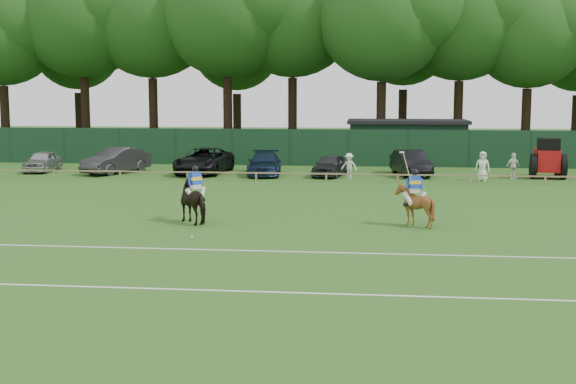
# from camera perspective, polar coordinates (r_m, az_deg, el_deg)

# --- Properties ---
(ground) EXTENTS (160.00, 160.00, 0.00)m
(ground) POSITION_cam_1_polar(r_m,az_deg,el_deg) (25.86, -1.84, -3.94)
(ground) COLOR #1E4C14
(ground) RESTS_ON ground
(horse_dark) EXTENTS (2.04, 2.07, 1.69)m
(horse_dark) POSITION_cam_1_polar(r_m,az_deg,el_deg) (30.18, -6.85, -0.69)
(horse_dark) COLOR black
(horse_dark) RESTS_ON ground
(horse_chestnut) EXTENTS (1.48, 1.62, 1.61)m
(horse_chestnut) POSITION_cam_1_polar(r_m,az_deg,el_deg) (29.65, 9.35, -0.96)
(horse_chestnut) COLOR brown
(horse_chestnut) RESTS_ON ground
(sedan_silver) EXTENTS (1.81, 3.98, 1.32)m
(sedan_silver) POSITION_cam_1_polar(r_m,az_deg,el_deg) (51.20, -17.72, 2.19)
(sedan_silver) COLOR #A5A8AA
(sedan_silver) RESTS_ON ground
(sedan_grey) EXTENTS (3.47, 5.06, 1.58)m
(sedan_grey) POSITION_cam_1_polar(r_m,az_deg,el_deg) (48.95, -12.62, 2.29)
(sedan_grey) COLOR #2F2F32
(sedan_grey) RESTS_ON ground
(suv_black) EXTENTS (3.09, 5.87, 1.57)m
(suv_black) POSITION_cam_1_polar(r_m,az_deg,el_deg) (47.92, -6.25, 2.31)
(suv_black) COLOR black
(suv_black) RESTS_ON ground
(sedan_navy) EXTENTS (2.38, 4.95, 1.39)m
(sedan_navy) POSITION_cam_1_polar(r_m,az_deg,el_deg) (46.81, -1.75, 2.11)
(sedan_navy) COLOR #101E34
(sedan_navy) RESTS_ON ground
(hatch_grey) EXTENTS (2.35, 4.07, 1.30)m
(hatch_grey) POSITION_cam_1_polar(r_m,az_deg,el_deg) (46.15, 3.17, 1.97)
(hatch_grey) COLOR #29292C
(hatch_grey) RESTS_ON ground
(estate_black) EXTENTS (2.53, 4.84, 1.52)m
(estate_black) POSITION_cam_1_polar(r_m,az_deg,el_deg) (47.06, 9.10, 2.13)
(estate_black) COLOR black
(estate_black) RESTS_ON ground
(spectator_left) EXTENTS (1.06, 0.76, 1.48)m
(spectator_left) POSITION_cam_1_polar(r_m,az_deg,el_deg) (45.12, 4.55, 1.95)
(spectator_left) COLOR white
(spectator_left) RESTS_ON ground
(spectator_mid) EXTENTS (0.97, 0.77, 1.54)m
(spectator_mid) POSITION_cam_1_polar(r_m,az_deg,el_deg) (46.41, 16.33, 1.85)
(spectator_mid) COLOR white
(spectator_mid) RESTS_ON ground
(spectator_right) EXTENTS (0.92, 0.69, 1.69)m
(spectator_right) POSITION_cam_1_polar(r_m,az_deg,el_deg) (45.06, 14.21, 1.86)
(spectator_right) COLOR white
(spectator_right) RESTS_ON ground
(rider_dark) EXTENTS (0.77, 0.75, 1.41)m
(rider_dark) POSITION_cam_1_polar(r_m,az_deg,el_deg) (30.07, -6.86, 0.72)
(rider_dark) COLOR silver
(rider_dark) RESTS_ON ground
(rider_chestnut) EXTENTS (0.95, 0.54, 2.05)m
(rider_chestnut) POSITION_cam_1_polar(r_m,az_deg,el_deg) (29.53, 9.38, 0.44)
(rider_chestnut) COLOR silver
(rider_chestnut) RESTS_ON ground
(polo_ball) EXTENTS (0.09, 0.09, 0.09)m
(polo_ball) POSITION_cam_1_polar(r_m,az_deg,el_deg) (27.17, -7.14, -3.33)
(polo_ball) COLOR silver
(polo_ball) RESTS_ON ground
(pitch_lines) EXTENTS (60.00, 5.10, 0.01)m
(pitch_lines) POSITION_cam_1_polar(r_m,az_deg,el_deg) (22.49, -3.12, -5.69)
(pitch_lines) COLOR silver
(pitch_lines) RESTS_ON ground
(pitch_rail) EXTENTS (62.10, 0.10, 0.50)m
(pitch_rail) POSITION_cam_1_polar(r_m,az_deg,el_deg) (43.49, 1.53, 1.36)
(pitch_rail) COLOR #997F5B
(pitch_rail) RESTS_ON ground
(perimeter_fence) EXTENTS (92.08, 0.08, 2.50)m
(perimeter_fence) POSITION_cam_1_polar(r_m,az_deg,el_deg) (52.35, 2.37, 3.30)
(perimeter_fence) COLOR #14351E
(perimeter_fence) RESTS_ON ground
(utility_shed) EXTENTS (8.40, 4.40, 3.04)m
(utility_shed) POSITION_cam_1_polar(r_m,az_deg,el_deg) (55.25, 8.82, 3.75)
(utility_shed) COLOR #14331E
(utility_shed) RESTS_ON ground
(tree_row) EXTENTS (96.00, 12.00, 21.00)m
(tree_row) POSITION_cam_1_polar(r_m,az_deg,el_deg) (60.32, 4.79, 2.66)
(tree_row) COLOR #26561C
(tree_row) RESTS_ON ground
(tractor) EXTENTS (2.13, 2.97, 2.36)m
(tractor) POSITION_cam_1_polar(r_m,az_deg,el_deg) (47.70, 18.66, 2.33)
(tractor) COLOR #AE1010
(tractor) RESTS_ON ground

